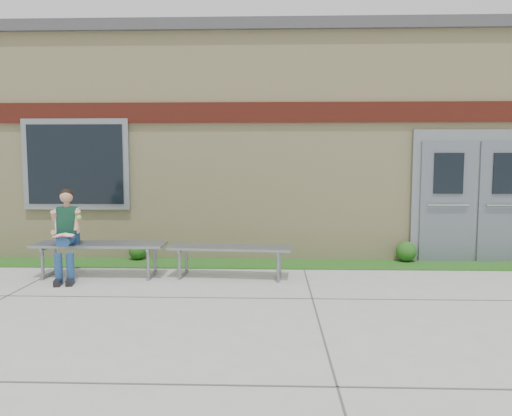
{
  "coord_description": "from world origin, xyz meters",
  "views": [
    {
      "loc": [
        0.48,
        -5.79,
        1.79
      ],
      "look_at": [
        0.23,
        1.7,
        1.06
      ],
      "focal_mm": 35.0,
      "sensor_mm": 36.0,
      "label": 1
    }
  ],
  "objects": [
    {
      "name": "ground",
      "position": [
        0.0,
        0.0,
        0.0
      ],
      "size": [
        80.0,
        80.0,
        0.0
      ],
      "primitive_type": "plane",
      "color": "#9E9E99",
      "rests_on": "ground"
    },
    {
      "name": "grass_strip",
      "position": [
        0.0,
        2.6,
        0.01
      ],
      "size": [
        16.0,
        0.8,
        0.02
      ],
      "primitive_type": "cube",
      "color": "#144C14",
      "rests_on": "ground"
    },
    {
      "name": "school_building",
      "position": [
        -0.0,
        5.99,
        2.1
      ],
      "size": [
        16.2,
        6.22,
        4.2
      ],
      "color": "beige",
      "rests_on": "ground"
    },
    {
      "name": "bench_left",
      "position": [
        -2.15,
        1.64,
        0.4
      ],
      "size": [
        1.99,
        0.56,
        0.52
      ],
      "rotation": [
        0.0,
        0.0,
        0.01
      ],
      "color": "slate",
      "rests_on": "ground"
    },
    {
      "name": "bench_right",
      "position": [
        -0.15,
        1.64,
        0.37
      ],
      "size": [
        1.88,
        0.66,
        0.48
      ],
      "rotation": [
        0.0,
        0.0,
        -0.08
      ],
      "color": "slate",
      "rests_on": "ground"
    },
    {
      "name": "girl",
      "position": [
        -2.58,
        1.45,
        0.73
      ],
      "size": [
        0.49,
        0.78,
        1.35
      ],
      "rotation": [
        0.0,
        0.0,
        0.21
      ],
      "color": "navy",
      "rests_on": "ground"
    },
    {
      "name": "shrub_mid",
      "position": [
        -1.91,
        2.85,
        0.17
      ],
      "size": [
        0.3,
        0.3,
        0.3
      ],
      "primitive_type": "sphere",
      "color": "#144C14",
      "rests_on": "grass_strip"
    },
    {
      "name": "shrub_east",
      "position": [
        2.81,
        2.85,
        0.2
      ],
      "size": [
        0.35,
        0.35,
        0.35
      ],
      "primitive_type": "sphere",
      "color": "#144C14",
      "rests_on": "grass_strip"
    }
  ]
}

